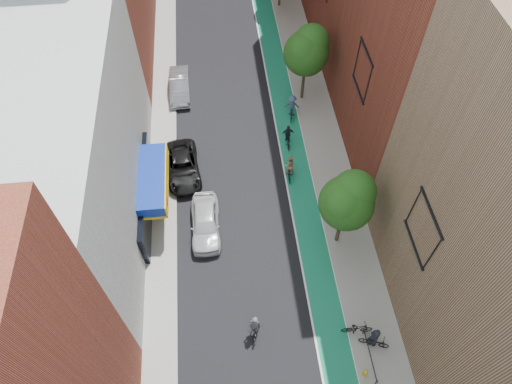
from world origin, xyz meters
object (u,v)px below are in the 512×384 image
object	(u,v)px
parked_car_white	(205,222)
cyclist_lane_near	(289,168)
fire_hydrant	(365,373)
parked_car_silver	(180,86)
cyclist_lane_far	(292,108)
cyclist_lead	(255,328)
parked_car_black	(183,166)
pedestrian	(375,337)
cyclist_lane_mid	(288,138)

from	to	relation	value
parked_car_white	cyclist_lane_near	bearing A→B (deg)	32.98
fire_hydrant	parked_car_silver	bearing A→B (deg)	112.00
cyclist_lane_far	cyclist_lead	bearing A→B (deg)	88.16
parked_car_white	fire_hydrant	size ratio (longest dim) A/B	6.69
cyclist_lead	cyclist_lane_near	distance (m)	12.05
fire_hydrant	cyclist_lane_near	bearing A→B (deg)	98.00
parked_car_silver	cyclist_lane_near	bearing A→B (deg)	-52.37
parked_car_white	cyclist_lane_far	distance (m)	12.54
parked_car_black	pedestrian	world-z (taller)	pedestrian
parked_car_silver	fire_hydrant	xyz separation A→B (m)	(9.90, -24.51, -0.24)
parked_car_silver	cyclist_lead	bearing A→B (deg)	-79.64
cyclist_lane_mid	cyclist_lead	bearing A→B (deg)	76.16
parked_car_black	fire_hydrant	world-z (taller)	parked_car_black
parked_car_white	parked_car_silver	xyz separation A→B (m)	(-1.60, 13.97, -0.04)
cyclist_lane_near	parked_car_black	bearing A→B (deg)	-4.65
parked_car_white	parked_car_black	world-z (taller)	parked_car_white
parked_car_white	parked_car_silver	world-z (taller)	parked_car_white
parked_car_black	cyclist_lane_near	size ratio (longest dim) A/B	2.43
parked_car_silver	pedestrian	world-z (taller)	pedestrian
cyclist_lane_far	pedestrian	size ratio (longest dim) A/B	1.30
pedestrian	cyclist_lead	bearing A→B (deg)	-87.55
pedestrian	parked_car_black	bearing A→B (deg)	-129.11
parked_car_silver	cyclist_lane_mid	world-z (taller)	cyclist_lane_mid
fire_hydrant	parked_car_black	bearing A→B (deg)	121.93
cyclist_lane_mid	fire_hydrant	size ratio (longest dim) A/B	2.71
parked_car_black	fire_hydrant	size ratio (longest dim) A/B	7.17
pedestrian	fire_hydrant	distance (m)	2.01
parked_car_silver	fire_hydrant	distance (m)	26.43
parked_car_silver	cyclist_lead	xyz separation A→B (m)	(4.13, -21.47, -0.02)
parked_car_silver	parked_car_white	bearing A→B (deg)	-84.00
cyclist_lead	cyclist_lane_far	bearing A→B (deg)	-94.66
parked_car_white	cyclist_lane_mid	bearing A→B (deg)	47.57
pedestrian	parked_car_silver	bearing A→B (deg)	-141.19
cyclist_lead	cyclist_lane_mid	distance (m)	15.17
parked_car_black	cyclist_lane_near	bearing A→B (deg)	-13.72
cyclist_lane_far	parked_car_white	bearing A→B (deg)	67.40
parked_car_silver	fire_hydrant	size ratio (longest dim) A/B	6.57
cyclist_lead	parked_car_white	bearing A→B (deg)	-60.49
parked_car_silver	fire_hydrant	world-z (taller)	parked_car_silver
parked_car_silver	cyclist_lane_mid	size ratio (longest dim) A/B	2.43
cyclist_lane_mid	pedestrian	xyz separation A→B (m)	(2.55, -15.90, 0.26)
parked_car_silver	cyclist_lead	size ratio (longest dim) A/B	2.15
cyclist_lane_near	parked_car_silver	bearing A→B (deg)	-48.07
cyclist_lane_mid	pedestrian	distance (m)	16.11
cyclist_lead	cyclist_lane_near	xyz separation A→B (m)	(3.73, 11.46, 0.13)
parked_car_black	cyclist_lead	distance (m)	13.22
cyclist_lane_near	cyclist_lane_mid	size ratio (longest dim) A/B	1.09
cyclist_lane_mid	fire_hydrant	distance (m)	17.72
cyclist_lane_far	fire_hydrant	distance (m)	20.67
cyclist_lane_mid	parked_car_silver	bearing A→B (deg)	-37.87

